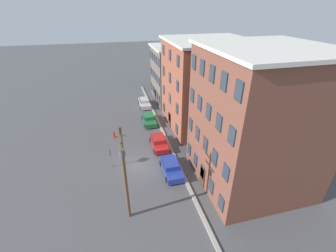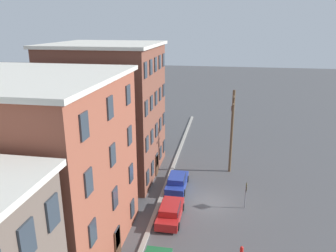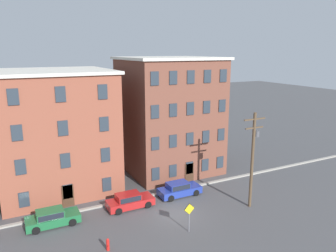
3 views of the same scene
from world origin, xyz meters
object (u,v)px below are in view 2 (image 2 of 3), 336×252
at_px(utility_pole, 232,127).
at_px(car_blue, 177,181).
at_px(fire_hydrant, 242,252).
at_px(caution_sign, 246,191).
at_px(car_red, 170,211).

bearing_deg(utility_pole, car_blue, 133.67).
height_order(utility_pole, fire_hydrant, utility_pole).
distance_m(car_blue, fire_hydrant, 10.99).
xyz_separation_m(utility_pole, fire_hydrant, (-14.19, -0.75, -4.64)).
distance_m(car_blue, utility_pole, 8.36).
height_order(caution_sign, fire_hydrant, caution_sign).
relative_size(utility_pole, fire_hydrant, 9.50).
height_order(car_red, fire_hydrant, car_red).
relative_size(car_blue, caution_sign, 1.72).
bearing_deg(car_blue, caution_sign, -111.94).
distance_m(caution_sign, fire_hydrant, 6.80).
relative_size(car_red, utility_pole, 0.48).
relative_size(caution_sign, utility_pole, 0.28).
bearing_deg(car_blue, car_red, -177.58).
height_order(car_red, utility_pole, utility_pole).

